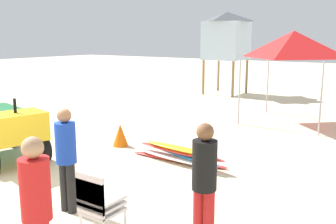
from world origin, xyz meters
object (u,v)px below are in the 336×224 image
object	(u,v)px
lifeguard_near_left	(66,153)
lifeguard_tower	(226,36)
stacked_plastic_chairs	(97,201)
popup_canopy	(294,44)
surfboard_pile	(179,155)
lifeguard_near_right	(204,178)
utility_cart	(3,126)
lifeguard_near_center	(36,205)
traffic_cone_far	(120,135)

from	to	relation	value
lifeguard_near_left	lifeguard_tower	world-z (taller)	lifeguard_tower
stacked_plastic_chairs	popup_canopy	distance (m)	9.20
stacked_plastic_chairs	surfboard_pile	world-z (taller)	stacked_plastic_chairs
lifeguard_near_right	utility_cart	bearing A→B (deg)	172.66
utility_cart	stacked_plastic_chairs	size ratio (longest dim) A/B	2.69
surfboard_pile	lifeguard_near_center	size ratio (longest dim) A/B	1.42
surfboard_pile	traffic_cone_far	size ratio (longest dim) A/B	4.32
lifeguard_near_right	surfboard_pile	bearing A→B (deg)	128.28
traffic_cone_far	lifeguard_near_center	bearing A→B (deg)	-56.97
lifeguard_near_left	popup_canopy	xyz separation A→B (m)	(0.82, 8.55, 1.55)
utility_cart	lifeguard_near_right	bearing A→B (deg)	-7.34
lifeguard_tower	popup_canopy	bearing A→B (deg)	-45.24
lifeguard_tower	lifeguard_near_left	bearing A→B (deg)	-73.82
lifeguard_near_center	lifeguard_near_left	bearing A→B (deg)	130.51
lifeguard_near_left	stacked_plastic_chairs	bearing A→B (deg)	-21.94
utility_cart	traffic_cone_far	world-z (taller)	utility_cart
stacked_plastic_chairs	traffic_cone_far	xyz separation A→B (m)	(-2.95, 3.78, -0.32)
lifeguard_near_right	popup_canopy	world-z (taller)	popup_canopy
lifeguard_near_left	lifeguard_near_center	size ratio (longest dim) A/B	0.96
stacked_plastic_chairs	lifeguard_near_center	xyz separation A→B (m)	(0.20, -1.07, 0.41)
surfboard_pile	utility_cart	bearing A→B (deg)	-148.99
lifeguard_near_center	lifeguard_tower	xyz separation A→B (m)	(-5.14, 14.77, 1.79)
utility_cart	lifeguard_near_right	size ratio (longest dim) A/B	1.62
popup_canopy	traffic_cone_far	xyz separation A→B (m)	(-2.68, -5.22, -2.23)
stacked_plastic_chairs	lifeguard_near_left	size ratio (longest dim) A/B	0.61
lifeguard_tower	utility_cart	bearing A→B (deg)	-87.28
utility_cart	surfboard_pile	size ratio (longest dim) A/B	1.11
surfboard_pile	lifeguard_near_center	bearing A→B (deg)	-75.68
lifeguard_near_center	popup_canopy	size ratio (longest dim) A/B	0.59
popup_canopy	lifeguard_tower	world-z (taller)	lifeguard_tower
stacked_plastic_chairs	lifeguard_near_right	distance (m)	1.46
utility_cart	lifeguard_near_left	world-z (taller)	lifeguard_near_left
utility_cart	stacked_plastic_chairs	world-z (taller)	utility_cart
surfboard_pile	traffic_cone_far	world-z (taller)	traffic_cone_far
lifeguard_near_right	popup_canopy	distance (m)	8.56
surfboard_pile	traffic_cone_far	xyz separation A→B (m)	(-1.99, 0.31, 0.09)
surfboard_pile	popup_canopy	bearing A→B (deg)	82.95
stacked_plastic_chairs	lifeguard_near_center	size ratio (longest dim) A/B	0.58
lifeguard_near_center	lifeguard_tower	distance (m)	15.74
stacked_plastic_chairs	lifeguard_near_right	size ratio (longest dim) A/B	0.60
surfboard_pile	lifeguard_near_right	size ratio (longest dim) A/B	1.46
lifeguard_near_left	popup_canopy	bearing A→B (deg)	84.55
utility_cart	lifeguard_tower	xyz separation A→B (m)	(-0.58, 12.27, 2.02)
lifeguard_near_left	lifeguard_tower	distance (m)	13.92
surfboard_pile	traffic_cone_far	bearing A→B (deg)	171.10
lifeguard_near_left	utility_cart	bearing A→B (deg)	163.21
lifeguard_near_left	lifeguard_near_right	distance (m)	2.32
surfboard_pile	lifeguard_near_left	world-z (taller)	lifeguard_near_left
surfboard_pile	popup_canopy	xyz separation A→B (m)	(0.68, 5.53, 2.32)
traffic_cone_far	surfboard_pile	bearing A→B (deg)	-8.90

